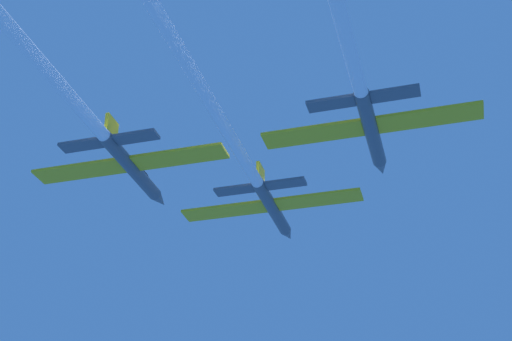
% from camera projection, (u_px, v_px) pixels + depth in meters
% --- Properties ---
extents(jet_lead, '(18.58, 43.86, 3.08)m').
position_uv_depth(jet_lead, '(244.00, 160.00, 67.24)').
color(jet_lead, '#4C5660').
extents(jet_left_wing, '(18.58, 46.19, 3.08)m').
position_uv_depth(jet_left_wing, '(74.00, 101.00, 58.75)').
color(jet_left_wing, '#4C5660').
extents(jet_right_wing, '(18.58, 43.60, 3.08)m').
position_uv_depth(jet_right_wing, '(352.00, 59.00, 54.69)').
color(jet_right_wing, '#4C5660').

